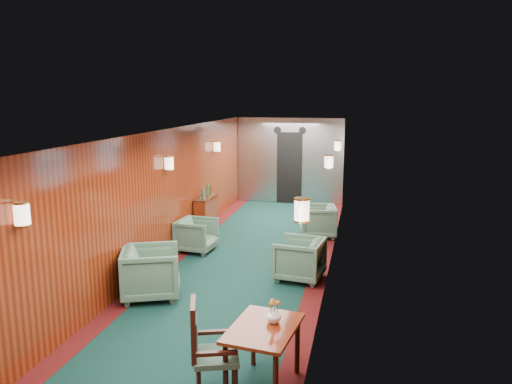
% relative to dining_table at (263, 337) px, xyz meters
% --- Properties ---
extents(room, '(12.00, 12.10, 2.40)m').
position_rel_dining_table_xyz_m(room, '(-1.09, 3.24, 1.06)').
color(room, '#0D312A').
rests_on(room, ground).
extents(bulkhead, '(2.98, 0.17, 2.39)m').
position_rel_dining_table_xyz_m(bulkhead, '(-1.09, 9.15, 0.61)').
color(bulkhead, '#ADB0B5').
rests_on(bulkhead, ground).
extents(windows_right, '(0.02, 8.60, 0.80)m').
position_rel_dining_table_xyz_m(windows_right, '(0.39, 3.49, 0.87)').
color(windows_right, '#AEB0B5').
rests_on(windows_right, ground).
extents(wall_sconces, '(2.97, 7.97, 0.25)m').
position_rel_dining_table_xyz_m(wall_sconces, '(-1.09, 3.81, 1.21)').
color(wall_sconces, '#FFE7C6').
rests_on(wall_sconces, ground).
extents(dining_table, '(0.75, 0.99, 0.69)m').
position_rel_dining_table_xyz_m(dining_table, '(0.00, 0.00, 0.00)').
color(dining_table, maroon).
rests_on(dining_table, ground).
extents(side_chair, '(0.57, 0.59, 1.03)m').
position_rel_dining_table_xyz_m(side_chair, '(-0.52, -0.27, -0.02)').
color(side_chair, '#1D4434').
rests_on(side_chair, ground).
extents(credenza, '(0.29, 0.91, 1.09)m').
position_rel_dining_table_xyz_m(credenza, '(-2.43, 5.63, -0.16)').
color(credenza, maroon).
rests_on(credenza, ground).
extents(flower_vase, '(0.20, 0.20, 0.16)m').
position_rel_dining_table_xyz_m(flower_vase, '(0.08, 0.11, 0.19)').
color(flower_vase, white).
rests_on(flower_vase, dining_table).
extents(armchair_left_near, '(1.10, 1.08, 0.77)m').
position_rel_dining_table_xyz_m(armchair_left_near, '(-2.12, 1.99, -0.19)').
color(armchair_left_near, '#1D4434').
rests_on(armchair_left_near, ground).
extents(armchair_left_far, '(0.77, 0.75, 0.64)m').
position_rel_dining_table_xyz_m(armchair_left_far, '(-2.19, 4.28, -0.25)').
color(armchair_left_far, '#1D4434').
rests_on(armchair_left_far, ground).
extents(armchair_right_near, '(0.87, 0.85, 0.70)m').
position_rel_dining_table_xyz_m(armchair_right_near, '(-0.04, 3.19, -0.23)').
color(armchair_right_near, '#1D4434').
rests_on(armchair_right_near, ground).
extents(armchair_right_far, '(0.87, 0.85, 0.69)m').
position_rel_dining_table_xyz_m(armchair_right_far, '(0.02, 5.80, -0.23)').
color(armchair_right_far, '#1D4434').
rests_on(armchair_right_far, ground).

